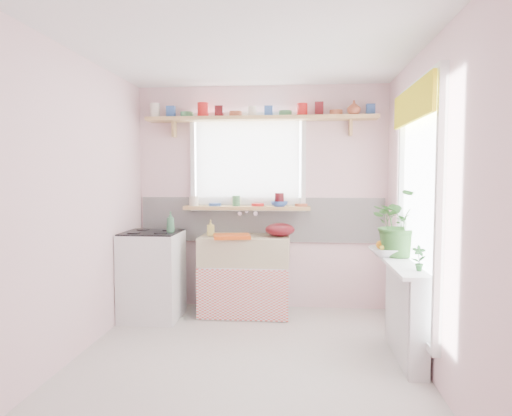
{
  "coord_description": "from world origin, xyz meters",
  "views": [
    {
      "loc": [
        0.42,
        -3.54,
        1.49
      ],
      "look_at": [
        0.04,
        0.55,
        1.2
      ],
      "focal_mm": 32.0,
      "sensor_mm": 36.0,
      "label": 1
    }
  ],
  "objects": [
    {
      "name": "room",
      "position": [
        0.66,
        0.86,
        1.37
      ],
      "size": [
        3.2,
        3.2,
        3.2
      ],
      "color": "beige",
      "rests_on": "ground"
    },
    {
      "name": "sink_unit",
      "position": [
        -0.15,
        1.29,
        0.43
      ],
      "size": [
        0.95,
        0.65,
        1.11
      ],
      "color": "white",
      "rests_on": "ground"
    },
    {
      "name": "cooker",
      "position": [
        -1.1,
        1.05,
        0.46
      ],
      "size": [
        0.58,
        0.58,
        0.93
      ],
      "color": "white",
      "rests_on": "ground"
    },
    {
      "name": "radiator_ledge",
      "position": [
        1.3,
        0.2,
        0.4
      ],
      "size": [
        0.22,
        0.95,
        0.78
      ],
      "color": "white",
      "rests_on": "ground"
    },
    {
      "name": "windowsill",
      "position": [
        -0.15,
        1.48,
        1.14
      ],
      "size": [
        1.4,
        0.22,
        0.04
      ],
      "primitive_type": "cube",
      "color": "tan",
      "rests_on": "room"
    },
    {
      "name": "pine_shelf",
      "position": [
        0.0,
        1.47,
        2.12
      ],
      "size": [
        2.52,
        0.24,
        0.04
      ],
      "primitive_type": "cube",
      "color": "tan",
      "rests_on": "room"
    },
    {
      "name": "shelf_crockery",
      "position": [
        0.0,
        1.47,
        2.2
      ],
      "size": [
        2.47,
        0.11,
        0.12
      ],
      "color": "silver",
      "rests_on": "pine_shelf"
    },
    {
      "name": "sill_crockery",
      "position": [
        -0.2,
        1.48,
        1.21
      ],
      "size": [
        1.35,
        0.11,
        0.12
      ],
      "color": "silver",
      "rests_on": "windowsill"
    },
    {
      "name": "dish_tray",
      "position": [
        -0.27,
        1.1,
        0.87
      ],
      "size": [
        0.42,
        0.35,
        0.04
      ],
      "primitive_type": "cube",
      "rotation": [
        0.0,
        0.0,
        0.21
      ],
      "color": "#D34D12",
      "rests_on": "sink_unit"
    },
    {
      "name": "colander",
      "position": [
        0.22,
        1.3,
        0.92
      ],
      "size": [
        0.32,
        0.32,
        0.14
      ],
      "primitive_type": "ellipsoid",
      "rotation": [
        0.0,
        0.0,
        0.02
      ],
      "color": "#5A0F16",
      "rests_on": "sink_unit"
    },
    {
      "name": "jade_plant",
      "position": [
        1.33,
        0.6,
        1.08
      ],
      "size": [
        0.58,
        0.51,
        0.6
      ],
      "primitive_type": "imported",
      "rotation": [
        0.0,
        0.0,
        0.08
      ],
      "color": "#316327",
      "rests_on": "radiator_ledge"
    },
    {
      "name": "fruit_bowl",
      "position": [
        1.21,
        0.6,
        0.81
      ],
      "size": [
        0.32,
        0.32,
        0.08
      ],
      "primitive_type": "imported",
      "rotation": [
        0.0,
        0.0,
        -0.02
      ],
      "color": "silver",
      "rests_on": "radiator_ledge"
    },
    {
      "name": "herb_pot",
      "position": [
        1.33,
        -0.03,
        0.87
      ],
      "size": [
        0.11,
        0.08,
        0.19
      ],
      "primitive_type": "imported",
      "rotation": [
        0.0,
        0.0,
        -0.07
      ],
      "color": "#266129",
      "rests_on": "radiator_ledge"
    },
    {
      "name": "soap_bottle_sink",
      "position": [
        -0.53,
        1.3,
        0.93
      ],
      "size": [
        0.09,
        0.09,
        0.17
      ],
      "primitive_type": "imported",
      "rotation": [
        0.0,
        0.0,
        0.25
      ],
      "color": "#D3C25E",
      "rests_on": "sink_unit"
    },
    {
      "name": "sill_cup",
      "position": [
        -0.28,
        1.54,
        1.21
      ],
      "size": [
        0.15,
        0.15,
        0.1
      ],
      "primitive_type": "imported",
      "rotation": [
        0.0,
        0.0,
        0.33
      ],
      "color": "beige",
      "rests_on": "windowsill"
    },
    {
      "name": "sill_bowl",
      "position": [
        0.21,
        1.42,
        1.19
      ],
      "size": [
        0.24,
        0.24,
        0.06
      ],
      "primitive_type": "imported",
      "rotation": [
        0.0,
        0.0,
        0.33
      ],
      "color": "#365EB1",
      "rests_on": "windowsill"
    },
    {
      "name": "shelf_vase",
      "position": [
        1.0,
        1.41,
        2.21
      ],
      "size": [
        0.17,
        0.17,
        0.15
      ],
      "primitive_type": "imported",
      "rotation": [
        0.0,
        0.0,
        -0.21
      ],
      "color": "#AF5336",
      "rests_on": "pine_shelf"
    },
    {
      "name": "cooker_bottle",
      "position": [
        -0.88,
        0.99,
        1.02
      ],
      "size": [
        0.09,
        0.09,
        0.22
      ],
      "primitive_type": "imported",
      "rotation": [
        0.0,
        0.0,
        0.09
      ],
      "color": "#3D7A51",
      "rests_on": "cooker"
    },
    {
      "name": "fruit",
      "position": [
        1.22,
        0.61,
        0.87
      ],
      "size": [
        0.2,
        0.14,
        0.1
      ],
      "color": "orange",
      "rests_on": "fruit_bowl"
    }
  ]
}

